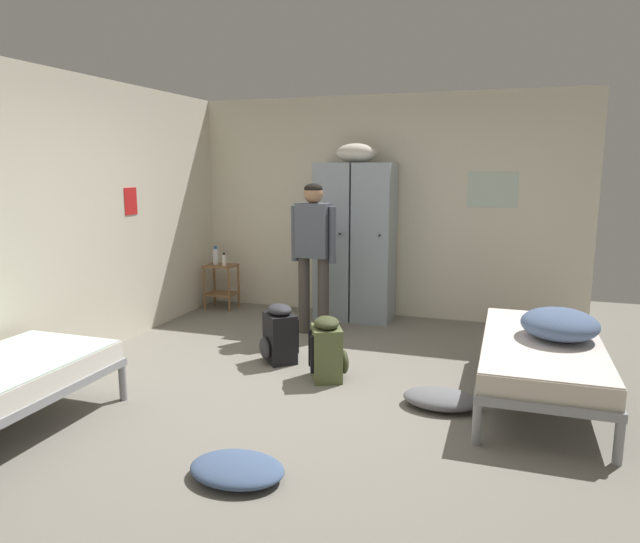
{
  "coord_description": "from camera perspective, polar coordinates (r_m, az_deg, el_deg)",
  "views": [
    {
      "loc": [
        1.47,
        -4.15,
        1.8
      ],
      "look_at": [
        0.0,
        0.26,
        0.95
      ],
      "focal_mm": 32.13,
      "sensor_mm": 36.0,
      "label": 1
    }
  ],
  "objects": [
    {
      "name": "lotion_bottle",
      "position": [
        7.34,
        -9.53,
        1.15
      ],
      "size": [
        0.05,
        0.05,
        0.17
      ],
      "color": "white",
      "rests_on": "shelf_unit"
    },
    {
      "name": "backpack_olive",
      "position": [
        4.94,
        0.78,
        -7.8
      ],
      "size": [
        0.4,
        0.39,
        0.55
      ],
      "color": "#566038",
      "rests_on": "ground_plane"
    },
    {
      "name": "clothes_pile_grey",
      "position": [
        4.55,
        11.94,
        -12.3
      ],
      "size": [
        0.57,
        0.39,
        0.13
      ],
      "color": "slate",
      "rests_on": "ground_plane"
    },
    {
      "name": "bed_right",
      "position": [
        4.8,
        21.17,
        -7.56
      ],
      "size": [
        0.9,
        1.9,
        0.49
      ],
      "color": "gray",
      "rests_on": "ground_plane"
    },
    {
      "name": "ground_plane",
      "position": [
        4.76,
        -1.02,
        -11.88
      ],
      "size": [
        8.44,
        8.44,
        0.0
      ],
      "primitive_type": "plane",
      "color": "slate"
    },
    {
      "name": "backpack_black",
      "position": [
        5.38,
        -4.12,
        -6.3
      ],
      "size": [
        0.42,
        0.41,
        0.55
      ],
      "color": "black",
      "rests_on": "ground_plane"
    },
    {
      "name": "water_bottle",
      "position": [
        7.45,
        -10.35,
        1.51
      ],
      "size": [
        0.08,
        0.08,
        0.24
      ],
      "color": "white",
      "rests_on": "shelf_unit"
    },
    {
      "name": "clothes_pile_denim",
      "position": [
        3.58,
        -8.26,
        -18.89
      ],
      "size": [
        0.58,
        0.43,
        0.11
      ],
      "color": "#42567A",
      "rests_on": "ground_plane"
    },
    {
      "name": "room_backdrop",
      "position": [
        6.07,
        -8.11,
        5.71
      ],
      "size": [
        4.73,
        5.34,
        2.64
      ],
      "color": "beige",
      "rests_on": "ground_plane"
    },
    {
      "name": "person_traveler",
      "position": [
        6.13,
        -0.65,
        2.71
      ],
      "size": [
        0.52,
        0.23,
        1.63
      ],
      "color": "#3D3833",
      "rests_on": "ground_plane"
    },
    {
      "name": "shelf_unit",
      "position": [
        7.46,
        -9.8,
        -1.04
      ],
      "size": [
        0.38,
        0.3,
        0.57
      ],
      "color": "brown",
      "rests_on": "ground_plane"
    },
    {
      "name": "locker_bank",
      "position": [
        6.78,
        3.54,
        3.31
      ],
      "size": [
        0.9,
        0.55,
        2.07
      ],
      "color": "#8C99A3",
      "rests_on": "ground_plane"
    },
    {
      "name": "bedding_heap",
      "position": [
        4.82,
        22.76,
        -4.84
      ],
      "size": [
        0.58,
        0.66,
        0.23
      ],
      "color": "slate",
      "rests_on": "bed_right"
    }
  ]
}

